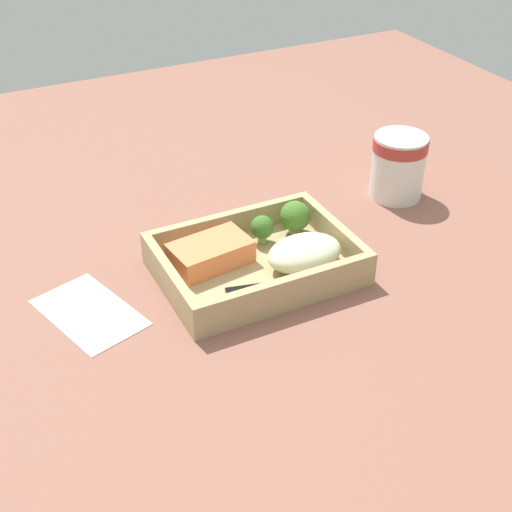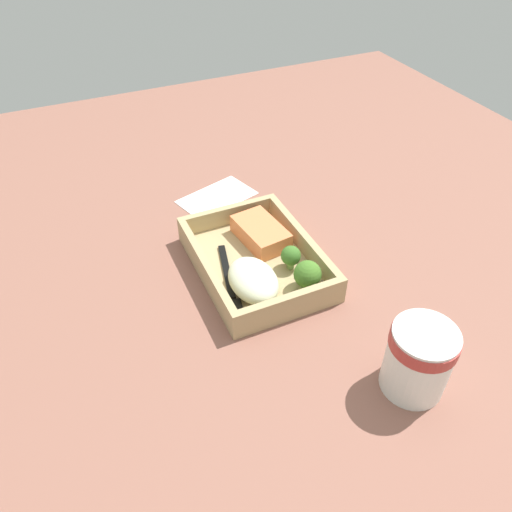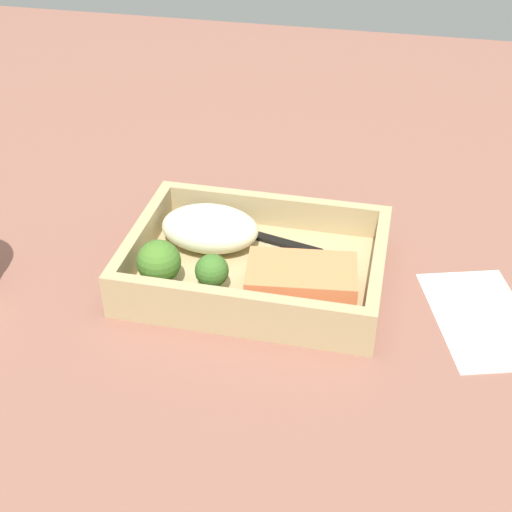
{
  "view_description": "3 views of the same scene",
  "coord_description": "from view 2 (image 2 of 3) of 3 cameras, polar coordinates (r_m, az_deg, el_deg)",
  "views": [
    {
      "loc": [
        -34.07,
        -68.34,
        54.69
      ],
      "look_at": [
        0.0,
        0.0,
        2.7
      ],
      "focal_mm": 50.0,
      "sensor_mm": 36.0,
      "label": 1
    },
    {
      "loc": [
        55.27,
        -25.0,
        54.64
      ],
      "look_at": [
        0.0,
        0.0,
        2.7
      ],
      "focal_mm": 35.0,
      "sensor_mm": 36.0,
      "label": 2
    },
    {
      "loc": [
        -12.47,
        55.92,
        43.47
      ],
      "look_at": [
        0.0,
        0.0,
        2.7
      ],
      "focal_mm": 50.0,
      "sensor_mm": 36.0,
      "label": 3
    }
  ],
  "objects": [
    {
      "name": "broccoli_floret_2",
      "position": [
        0.79,
        4.0,
        -0.02
      ],
      "size": [
        3.21,
        3.21,
        4.09
      ],
      "color": "#799F50",
      "rests_on": "takeout_tray"
    },
    {
      "name": "broccoli_floret_1",
      "position": [
        0.75,
        5.9,
        -2.14
      ],
      "size": [
        4.25,
        4.25,
        4.91
      ],
      "color": "#7D9654",
      "rests_on": "takeout_tray"
    },
    {
      "name": "salmon_fillet",
      "position": [
        0.84,
        0.54,
        2.65
      ],
      "size": [
        10.97,
        7.42,
        3.15
      ],
      "primitive_type": "cube",
      "rotation": [
        0.0,
        0.0,
        0.13
      ],
      "color": "#F0804C",
      "rests_on": "takeout_tray"
    },
    {
      "name": "fork",
      "position": [
        0.77,
        -2.99,
        -3.25
      ],
      "size": [
        15.74,
        5.35,
        0.44
      ],
      "color": "black",
      "rests_on": "takeout_tray"
    },
    {
      "name": "takeout_tray",
      "position": [
        0.81,
        0.0,
        -1.13
      ],
      "size": [
        25.05,
        18.24,
        1.2
      ],
      "primitive_type": "cube",
      "color": "tan",
      "rests_on": "ground_plane"
    },
    {
      "name": "receipt_slip",
      "position": [
        0.98,
        -4.48,
        6.72
      ],
      "size": [
        12.46,
        16.17,
        0.24
      ],
      "primitive_type": "cube",
      "rotation": [
        0.0,
        0.0,
        0.3
      ],
      "color": "white",
      "rests_on": "ground_plane"
    },
    {
      "name": "ground_plane",
      "position": [
        0.82,
        0.0,
        -1.96
      ],
      "size": [
        160.0,
        160.0,
        2.0
      ],
      "primitive_type": "cube",
      "color": "#885748"
    },
    {
      "name": "mashed_potatoes",
      "position": [
        0.75,
        -0.33,
        -2.78
      ],
      "size": [
        10.13,
        7.07,
        4.17
      ],
      "primitive_type": "ellipsoid",
      "color": "beige",
      "rests_on": "takeout_tray"
    },
    {
      "name": "paper_cup",
      "position": [
        0.65,
        18.14,
        -10.91
      ],
      "size": [
        8.29,
        8.29,
        10.0
      ],
      "color": "white",
      "rests_on": "ground_plane"
    },
    {
      "name": "tray_rim",
      "position": [
        0.8,
        0.0,
        0.12
      ],
      "size": [
        25.05,
        18.24,
        3.45
      ],
      "color": "tan",
      "rests_on": "takeout_tray"
    }
  ]
}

